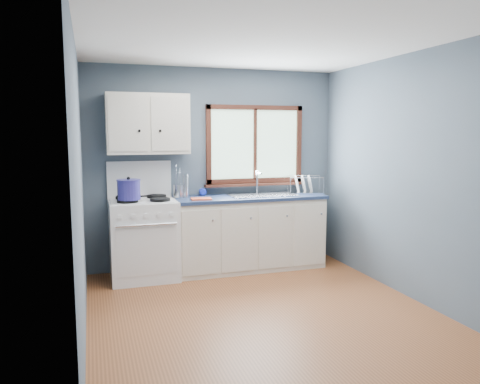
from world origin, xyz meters
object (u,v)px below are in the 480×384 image
object	(u,v)px
stockpot	(129,189)
utensil_crock	(179,191)
base_cabinets	(249,236)
skillet	(129,197)
dish_rack	(304,188)
gas_range	(144,237)
sink	(262,200)
thermos	(186,186)

from	to	relation	value
stockpot	utensil_crock	size ratio (longest dim) A/B	0.80
base_cabinets	utensil_crock	distance (m)	1.05
skillet	dish_rack	xyz separation A→B (m)	(2.25, 0.22, -0.00)
gas_range	dish_rack	bearing A→B (deg)	2.15
gas_range	base_cabinets	size ratio (longest dim) A/B	0.74
utensil_crock	base_cabinets	bearing A→B (deg)	-7.08
sink	thermos	bearing A→B (deg)	174.92
gas_range	skillet	world-z (taller)	gas_range
skillet	stockpot	size ratio (longest dim) A/B	1.27
sink	base_cabinets	bearing A→B (deg)	179.87
stockpot	utensil_crock	bearing A→B (deg)	24.78
stockpot	dish_rack	distance (m)	2.27
gas_range	skillet	size ratio (longest dim) A/B	3.36
skillet	dish_rack	bearing A→B (deg)	-5.21
dish_rack	sink	bearing A→B (deg)	-156.85
utensil_crock	dish_rack	distance (m)	1.65
gas_range	thermos	xyz separation A→B (m)	(0.53, 0.10, 0.57)
gas_range	base_cabinets	world-z (taller)	gas_range
base_cabinets	thermos	xyz separation A→B (m)	(-0.78, 0.08, 0.65)
skillet	thermos	distance (m)	0.73
thermos	stockpot	bearing A→B (deg)	-159.41
thermos	dish_rack	size ratio (longest dim) A/B	0.53
dish_rack	gas_range	bearing A→B (deg)	-160.36
sink	gas_range	bearing A→B (deg)	-179.29
gas_range	thermos	distance (m)	0.78
gas_range	sink	size ratio (longest dim) A/B	1.62
sink	stockpot	distance (m)	1.67
sink	dish_rack	size ratio (longest dim) A/B	1.60
thermos	dish_rack	distance (m)	1.57
thermos	sink	bearing A→B (deg)	-5.08
base_cabinets	stockpot	bearing A→B (deg)	-173.22
utensil_crock	dish_rack	world-z (taller)	utensil_crock
gas_range	utensil_crock	xyz separation A→B (m)	(0.45, 0.13, 0.51)
skillet	stockpot	world-z (taller)	stockpot
skillet	gas_range	bearing A→B (deg)	30.00
stockpot	skillet	bearing A→B (deg)	82.22
base_cabinets	gas_range	bearing A→B (deg)	-179.18
base_cabinets	thermos	size ratio (longest dim) A/B	6.58
stockpot	thermos	bearing A→B (deg)	20.59
dish_rack	thermos	bearing A→B (deg)	-163.42
utensil_crock	dish_rack	size ratio (longest dim) A/B	0.76
gas_range	stockpot	bearing A→B (deg)	-136.30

